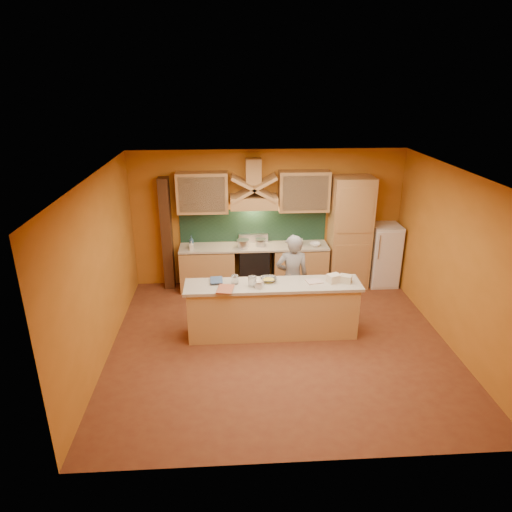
{
  "coord_description": "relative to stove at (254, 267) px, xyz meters",
  "views": [
    {
      "loc": [
        -0.81,
        -6.45,
        4.1
      ],
      "look_at": [
        -0.34,
        0.9,
        1.2
      ],
      "focal_mm": 32.0,
      "sensor_mm": 36.0,
      "label": 1
    }
  ],
  "objects": [
    {
      "name": "base_cabinet_left",
      "position": [
        -0.95,
        0.0,
        -0.02
      ],
      "size": [
        1.1,
        0.6,
        0.86
      ],
      "primitive_type": "cube",
      "color": "tan",
      "rests_on": "floor"
    },
    {
      "name": "island_top",
      "position": [
        0.2,
        -1.9,
        0.47
      ],
      "size": [
        2.9,
        0.62,
        0.05
      ],
      "primitive_type": "cube",
      "color": "beige",
      "rests_on": "island_body"
    },
    {
      "name": "hood_chimney",
      "position": [
        0.0,
        0.15,
        1.95
      ],
      "size": [
        0.3,
        0.3,
        0.5
      ],
      "primitive_type": "cube",
      "color": "tan",
      "rests_on": "wall_back"
    },
    {
      "name": "dish_rack",
      "position": [
        0.86,
        0.02,
        0.52
      ],
      "size": [
        0.3,
        0.26,
        0.09
      ],
      "primitive_type": "cube",
      "rotation": [
        0.0,
        0.0,
        -0.22
      ],
      "color": "silver",
      "rests_on": "counter_top"
    },
    {
      "name": "trim_column_left",
      "position": [
        -1.75,
        0.15,
        0.7
      ],
      "size": [
        0.2,
        0.3,
        2.3
      ],
      "primitive_type": "cube",
      "color": "#472816",
      "rests_on": "floor"
    },
    {
      "name": "ceiling",
      "position": [
        0.3,
        -2.2,
        2.35
      ],
      "size": [
        5.5,
        5.0,
        0.01
      ],
      "primitive_type": "cube",
      "color": "white",
      "rests_on": "wall_back"
    },
    {
      "name": "pantry_column",
      "position": [
        1.95,
        0.0,
        0.7
      ],
      "size": [
        0.8,
        0.6,
        2.3
      ],
      "primitive_type": "cube",
      "color": "tan",
      "rests_on": "floor"
    },
    {
      "name": "mixing_bowl",
      "position": [
        0.14,
        -1.8,
        0.53
      ],
      "size": [
        0.27,
        0.27,
        0.06
      ],
      "primitive_type": "imported",
      "rotation": [
        0.0,
        0.0,
        -0.01
      ],
      "color": "silver",
      "rests_on": "island_top"
    },
    {
      "name": "base_cabinet_right",
      "position": [
        0.95,
        0.0,
        -0.02
      ],
      "size": [
        1.1,
        0.6,
        0.86
      ],
      "primitive_type": "cube",
      "color": "tan",
      "rests_on": "floor"
    },
    {
      "name": "wall_left",
      "position": [
        -2.45,
        -2.2,
        0.95
      ],
      "size": [
        0.02,
        5.0,
        2.8
      ],
      "primitive_type": "cube",
      "color": "#C27625",
      "rests_on": "floor"
    },
    {
      "name": "grocery_bag_b",
      "position": [
        1.4,
        -1.91,
        0.55
      ],
      "size": [
        0.24,
        0.22,
        0.12
      ],
      "primitive_type": "cube",
      "rotation": [
        0.0,
        0.0,
        -0.46
      ],
      "color": "beige",
      "rests_on": "island_top"
    },
    {
      "name": "wall_front",
      "position": [
        0.3,
        -4.7,
        0.95
      ],
      "size": [
        5.5,
        0.02,
        2.8
      ],
      "primitive_type": "cube",
      "color": "#C27625",
      "rests_on": "floor"
    },
    {
      "name": "floor",
      "position": [
        0.3,
        -2.2,
        -0.45
      ],
      "size": [
        5.5,
        5.0,
        0.01
      ],
      "primitive_type": "cube",
      "color": "brown",
      "rests_on": "ground"
    },
    {
      "name": "cloth",
      "position": [
        0.89,
        -1.87,
        0.5
      ],
      "size": [
        0.29,
        0.24,
        0.02
      ],
      "primitive_type": "cube",
      "rotation": [
        0.0,
        0.0,
        0.21
      ],
      "color": "beige",
      "rests_on": "island_top"
    },
    {
      "name": "counter_top",
      "position": [
        -0.0,
        0.0,
        0.45
      ],
      "size": [
        3.0,
        0.62,
        0.04
      ],
      "primitive_type": "cube",
      "color": "beige",
      "rests_on": "base_cabinet_left"
    },
    {
      "name": "fridge",
      "position": [
        2.7,
        0.0,
        0.2
      ],
      "size": [
        0.58,
        0.6,
        1.3
      ],
      "primitive_type": "cube",
      "color": "white",
      "rests_on": "floor"
    },
    {
      "name": "wall_right",
      "position": [
        3.05,
        -2.2,
        0.95
      ],
      "size": [
        0.02,
        5.0,
        2.8
      ],
      "primitive_type": "cube",
      "color": "#C27625",
      "rests_on": "floor"
    },
    {
      "name": "book_lower",
      "position": [
        -0.71,
        -2.07,
        0.51
      ],
      "size": [
        0.31,
        0.38,
        0.03
      ],
      "primitive_type": "imported",
      "rotation": [
        0.0,
        0.0,
        -0.18
      ],
      "color": "#AA593C",
      "rests_on": "island_top"
    },
    {
      "name": "soap_bottle_a",
      "position": [
        -1.24,
        -0.18,
        0.56
      ],
      "size": [
        0.09,
        0.09,
        0.19
      ],
      "primitive_type": "imported",
      "rotation": [
        0.0,
        0.0,
        0.11
      ],
      "color": "white",
      "rests_on": "counter_top"
    },
    {
      "name": "kitchen_scale",
      "position": [
        -0.03,
        -2.03,
        0.54
      ],
      "size": [
        0.15,
        0.15,
        0.1
      ],
      "primitive_type": "cube",
      "rotation": [
        0.0,
        0.0,
        -0.32
      ],
      "color": "silver",
      "rests_on": "island_top"
    },
    {
      "name": "book_upper",
      "position": [
        -0.83,
        -1.78,
        0.53
      ],
      "size": [
        0.22,
        0.29,
        0.02
      ],
      "primitive_type": "imported",
      "rotation": [
        0.0,
        0.0,
        0.05
      ],
      "color": "#3C5684",
      "rests_on": "island_top"
    },
    {
      "name": "pot_small",
      "position": [
        0.13,
        -0.01,
        0.51
      ],
      "size": [
        0.25,
        0.25,
        0.13
      ],
      "primitive_type": "cylinder",
      "rotation": [
        0.0,
        0.0,
        -0.35
      ],
      "color": "#BCBBC3",
      "rests_on": "stove"
    },
    {
      "name": "upper_cabinet_left",
      "position": [
        -1.0,
        0.12,
        1.55
      ],
      "size": [
        1.0,
        0.35,
        0.8
      ],
      "primitive_type": "cube",
      "color": "tan",
      "rests_on": "wall_back"
    },
    {
      "name": "stove",
      "position": [
        0.0,
        0.0,
        0.0
      ],
      "size": [
        0.6,
        0.58,
        0.9
      ],
      "primitive_type": "cube",
      "color": "black",
      "rests_on": "floor"
    },
    {
      "name": "island_body",
      "position": [
        0.2,
        -1.9,
        -0.01
      ],
      "size": [
        2.8,
        0.55,
        0.88
      ],
      "primitive_type": "cube",
      "color": "#E2B673",
      "rests_on": "floor"
    },
    {
      "name": "jar_large",
      "position": [
        -0.14,
        -1.97,
        0.58
      ],
      "size": [
        0.18,
        0.18,
        0.17
      ],
      "primitive_type": "cylinder",
      "rotation": [
        0.0,
        0.0,
        0.36
      ],
      "color": "silver",
      "rests_on": "island_top"
    },
    {
      "name": "person",
      "position": [
        0.59,
        -1.37,
        0.35
      ],
      "size": [
        0.59,
        0.39,
        1.6
      ],
      "primitive_type": "imported",
      "rotation": [
        0.0,
        0.0,
        3.16
      ],
      "color": "gray",
      "rests_on": "floor"
    },
    {
      "name": "bowl_back",
      "position": [
        1.23,
        -0.11,
        0.5
      ],
      "size": [
        0.25,
        0.25,
        0.07
      ],
      "primitive_type": "imported",
      "rotation": [
        0.0,
        0.0,
        -0.15
      ],
      "color": "white",
      "rests_on": "counter_top"
    },
    {
      "name": "wall_back",
      "position": [
        0.3,
        0.3,
        0.95
      ],
      "size": [
        5.5,
        0.02,
        2.8
      ],
      "primitive_type": "cube",
      "color": "#C27625",
      "rests_on": "floor"
    },
    {
      "name": "range_hood",
      "position": [
        0.0,
        0.05,
        1.37
      ],
      "size": [
        0.92,
        0.5,
        0.24
      ],
      "primitive_type": "cube",
      "color": "tan",
      "rests_on": "wall_back"
    },
    {
      "name": "jar_small",
      "position": [
        -0.42,
        -1.86,
        0.57
      ],
      "size": [
        0.13,
        0.13,
        0.15
      ],
      "primitive_type": "cylinder",
      "rotation": [
        0.0,
        0.0,
        -0.19
      ],
      "color": "white",
      "rests_on": "island_top"
    },
    {
      "name": "backsplash",
      "position": [
        -0.0,
        0.28,
        0.8
      ],
      "size": [
        3.0,
        0.03,
        0.7
      ],
      "primitive_type": "cube",
      "color": "#163124",
      "rests_on": "wall_back"
    },
    {
      "name": "grocery_bag_a",
      "position": [
        1.21,
        -1.89,
        0.56
      ],
      "size": [
        0.25,
        0.23,
        0.13
      ],
      "primitive_type": "cube",
      "rotation": [
        0.0,
        0.0,
        0.4
      ],
      "color": "beige",
      "rests_on": "island_top"
    },
    {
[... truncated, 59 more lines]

